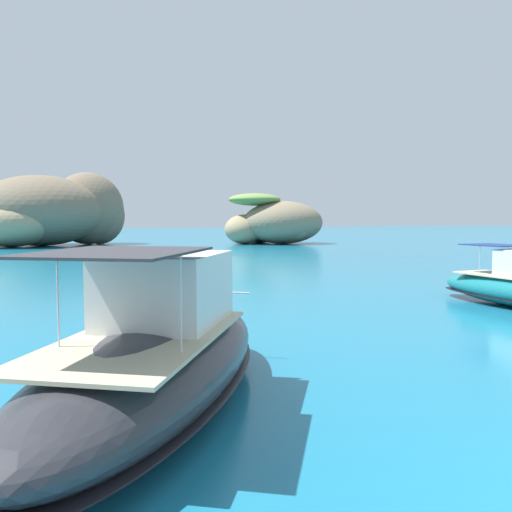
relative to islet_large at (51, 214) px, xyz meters
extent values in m
ellipsoid|color=#756651|center=(4.77, 1.66, 0.71)|extent=(12.96, 12.64, 9.70)
ellipsoid|color=#9E8966|center=(-4.62, -1.66, -1.11)|extent=(15.35, 16.07, 6.05)
ellipsoid|color=#756651|center=(-0.97, -0.06, -0.99)|extent=(10.61, 10.85, 6.30)
ellipsoid|color=#756651|center=(6.23, 1.74, -0.22)|extent=(7.78, 7.60, 7.83)
ellipsoid|color=#756651|center=(-1.13, -0.35, 0.35)|extent=(19.73, 18.46, 8.98)
ellipsoid|color=#9E8966|center=(29.32, -7.25, -1.65)|extent=(10.89, 11.50, 4.97)
ellipsoid|color=#84755B|center=(29.73, -7.30, -1.19)|extent=(12.22, 9.86, 5.89)
ellipsoid|color=#9E8966|center=(24.64, -5.66, -2.11)|extent=(8.09, 8.19, 4.05)
ellipsoid|color=#756651|center=(28.60, -8.11, -1.42)|extent=(5.43, 4.98, 5.42)
ellipsoid|color=#9E8966|center=(27.98, -2.98, -2.31)|extent=(9.12, 10.48, 3.65)
ellipsoid|color=olive|center=(25.95, -6.14, 1.95)|extent=(7.21, 6.56, 1.69)
ellipsoid|color=#2D2D33|center=(-0.02, -64.09, -3.34)|extent=(7.49, 9.43, 1.60)
ellipsoid|color=black|center=(-0.02, -64.09, -3.70)|extent=(7.64, 9.62, 0.19)
cube|color=#C6B793|center=(-0.40, -64.68, -2.66)|extent=(4.83, 5.65, 0.06)
cube|color=silver|center=(0.24, -63.69, -1.97)|extent=(3.09, 3.29, 1.32)
cube|color=#2D4756|center=(0.97, -62.57, -1.84)|extent=(1.70, 1.25, 0.70)
cylinder|color=silver|center=(1.98, -61.01, -2.48)|extent=(1.68, 1.10, 0.04)
cube|color=#333338|center=(-0.91, -65.47, -1.15)|extent=(3.38, 3.57, 0.04)
cylinder|color=silver|center=(-1.74, -64.93, -1.90)|extent=(0.03, 0.03, 1.51)
cylinder|color=silver|center=(-0.08, -66.01, -1.90)|extent=(0.03, 0.03, 1.51)
cube|color=#C6B793|center=(15.60, -57.84, -2.95)|extent=(2.00, 4.18, 0.06)
cube|color=navy|center=(15.58, -57.08, -1.74)|extent=(1.81, 2.29, 0.04)
cylinder|color=silver|center=(16.37, -57.07, -2.35)|extent=(0.03, 0.03, 1.21)
cylinder|color=silver|center=(14.79, -57.10, -2.35)|extent=(0.03, 0.03, 1.21)
camera|label=1|loc=(-2.06, -73.60, -0.64)|focal=37.33mm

